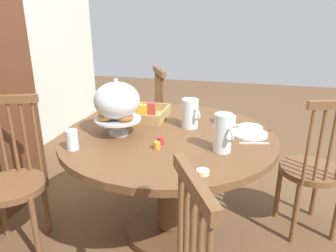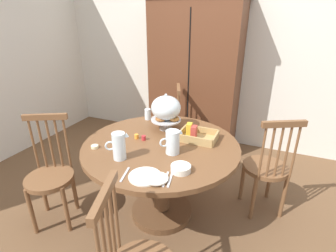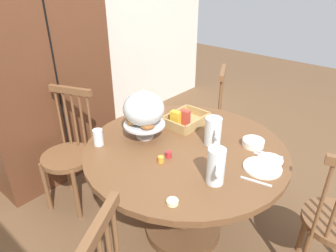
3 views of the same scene
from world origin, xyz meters
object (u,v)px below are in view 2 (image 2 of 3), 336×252
(windsor_chair_near_window, at_px, (167,129))
(windsor_chair_by_cabinet, at_px, (50,177))
(china_plate_small, at_px, (157,178))
(wooden_armoire, at_px, (195,77))
(windsor_chair_far_side, at_px, (267,169))
(cereal_basket, at_px, (196,135))
(butter_dish, at_px, (95,147))
(china_plate_large, at_px, (145,176))
(cereal_bowl, at_px, (181,168))
(milk_pitcher, at_px, (173,143))
(orange_juice_pitcher, at_px, (119,147))
(drinking_glass, at_px, (148,114))
(pastry_stand_with_dome, at_px, (166,109))
(dining_table, at_px, (161,163))

(windsor_chair_near_window, height_order, windsor_chair_by_cabinet, same)
(china_plate_small, bearing_deg, wooden_armoire, 100.67)
(windsor_chair_far_side, bearing_deg, cereal_basket, -159.41)
(butter_dish, bearing_deg, china_plate_large, -19.69)
(wooden_armoire, height_order, china_plate_large, wooden_armoire)
(cereal_bowl, bearing_deg, china_plate_large, -140.57)
(windsor_chair_near_window, bearing_deg, china_plate_small, -69.00)
(milk_pitcher, bearing_deg, windsor_chair_far_side, 37.34)
(orange_juice_pitcher, xyz_separation_m, cereal_basket, (0.43, 0.54, -0.06))
(orange_juice_pitcher, height_order, drinking_glass, orange_juice_pitcher)
(pastry_stand_with_dome, distance_m, cereal_basket, 0.37)
(orange_juice_pitcher, bearing_deg, china_plate_large, -26.02)
(orange_juice_pitcher, bearing_deg, china_plate_small, -21.05)
(windsor_chair_far_side, xyz_separation_m, orange_juice_pitcher, (-1.03, -0.77, 0.38))
(wooden_armoire, relative_size, windsor_chair_far_side, 2.01)
(milk_pitcher, distance_m, china_plate_large, 0.39)
(pastry_stand_with_dome, bearing_deg, windsor_chair_far_side, 8.55)
(pastry_stand_with_dome, bearing_deg, orange_juice_pitcher, -99.07)
(cereal_basket, relative_size, china_plate_large, 1.44)
(windsor_chair_by_cabinet, distance_m, cereal_basket, 1.31)
(windsor_chair_far_side, height_order, china_plate_small, windsor_chair_far_side)
(dining_table, bearing_deg, milk_pitcher, -35.90)
(windsor_chair_far_side, relative_size, china_plate_large, 4.43)
(wooden_armoire, relative_size, windsor_chair_near_window, 2.01)
(milk_pitcher, bearing_deg, windsor_chair_near_window, 115.78)
(cereal_bowl, relative_size, drinking_glass, 1.27)
(windsor_chair_by_cabinet, height_order, drinking_glass, windsor_chair_by_cabinet)
(windsor_chair_near_window, xyz_separation_m, china_plate_small, (0.53, -1.38, 0.30))
(orange_juice_pitcher, relative_size, butter_dish, 3.48)
(windsor_chair_near_window, distance_m, drinking_glass, 0.56)
(windsor_chair_far_side, bearing_deg, butter_dish, -151.58)
(pastry_stand_with_dome, relative_size, butter_dish, 5.73)
(windsor_chair_near_window, relative_size, china_plate_large, 4.43)
(china_plate_large, bearing_deg, windsor_chair_far_side, 50.68)
(windsor_chair_by_cabinet, distance_m, cereal_bowl, 1.19)
(dining_table, bearing_deg, cereal_bowl, -47.28)
(wooden_armoire, relative_size, butter_dish, 32.67)
(butter_dish, bearing_deg, dining_table, 31.33)
(china_plate_large, bearing_deg, windsor_chair_near_window, 107.74)
(china_plate_large, relative_size, butter_dish, 3.67)
(windsor_chair_far_side, distance_m, orange_juice_pitcher, 1.34)
(windsor_chair_by_cabinet, distance_m, china_plate_large, 1.00)
(dining_table, bearing_deg, windsor_chair_by_cabinet, -153.12)
(china_plate_small, bearing_deg, cereal_basket, 85.78)
(pastry_stand_with_dome, height_order, cereal_bowl, pastry_stand_with_dome)
(milk_pitcher, height_order, drinking_glass, milk_pitcher)
(dining_table, xyz_separation_m, china_plate_small, (0.19, -0.49, 0.21))
(dining_table, height_order, drinking_glass, drinking_glass)
(windsor_chair_by_cabinet, distance_m, orange_juice_pitcher, 0.78)
(drinking_glass, bearing_deg, windsor_chair_near_window, 87.92)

